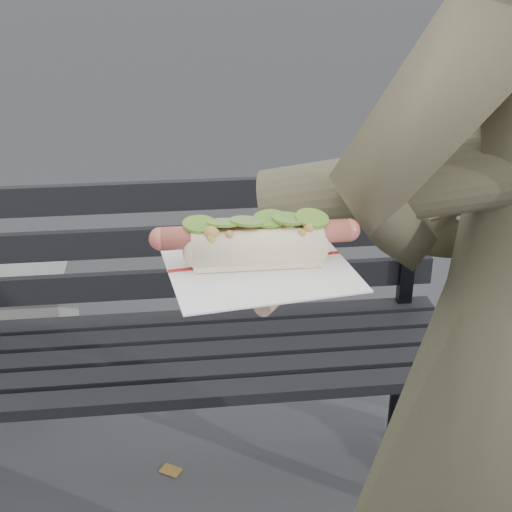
% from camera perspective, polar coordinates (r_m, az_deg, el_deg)
% --- Properties ---
extents(park_bench, '(1.50, 0.44, 0.88)m').
position_cam_1_polar(park_bench, '(1.91, -7.02, -5.29)').
color(park_bench, black).
rests_on(park_bench, ground).
extents(held_hotdog, '(0.64, 0.32, 0.20)m').
position_cam_1_polar(held_hotdog, '(0.86, 12.68, 4.74)').
color(held_hotdog, '#4E4A34').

